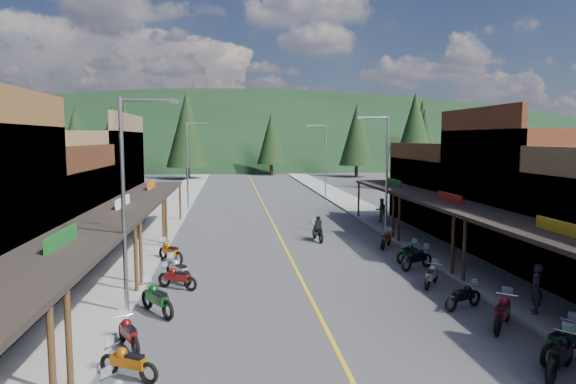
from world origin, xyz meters
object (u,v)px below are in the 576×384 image
object	(u,v)px
pine_2	(187,129)
bike_east_9	(386,238)
shop_east_2	(537,193)
bike_west_5	(157,297)
pine_5	(422,131)
pine_7	(77,135)
pine_11	(415,133)
bike_west_4	(129,332)
pine_1	(113,134)
bike_east_4	(503,311)
bike_east_7	(417,258)
pedestrian_east_b	(381,210)
bike_east_3	(562,340)
streetlight_1	(189,161)
pine_3	(271,139)
pedestrian_east_a	(536,289)
shop_east_3	(460,192)
streetlight_2	(385,170)
pine_10	(125,137)
bike_east_5	(463,295)
bike_west_8	(171,251)
pine_6	(502,139)
bike_west_7	(179,269)
shop_west_2	(19,219)
pine_8	(75,143)
pine_4	(357,134)
bike_east_6	(432,274)
rider_on_bike	(318,231)
bike_west_3	(128,361)
shop_west_3	(75,183)
streetlight_0	(127,196)
bike_east_2	(560,353)
pine_9	(424,139)
bike_west_6	(177,277)

from	to	relation	value
pine_2	bike_east_9	world-z (taller)	pine_2
shop_east_2	bike_west_5	world-z (taller)	shop_east_2
pine_5	pine_7	bearing A→B (deg)	176.53
pine_11	bike_west_4	size ratio (longest dim) A/B	6.50
bike_west_5	pine_11	bearing A→B (deg)	24.62
pine_1	bike_east_4	xyz separation A→B (m)	(30.05, -78.82, -6.60)
bike_east_7	pedestrian_east_b	bearing A→B (deg)	142.23
pine_11	bike_east_3	bearing A→B (deg)	-105.36
streetlight_1	pine_11	size ratio (longest dim) A/B	0.65
pine_3	pine_7	distance (m)	37.37
pedestrian_east_a	pedestrian_east_b	bearing A→B (deg)	-161.35
shop_east_3	pine_11	xyz separation A→B (m)	(6.25, 26.70, 4.65)
streetlight_1	pine_7	xyz separation A→B (m)	(-25.05, 54.00, 2.78)
streetlight_2	streetlight_1	bearing A→B (deg)	134.80
pine_11	bike_west_4	world-z (taller)	pine_11
pine_10	bike_east_5	xyz separation A→B (m)	(23.64, -56.70, -6.25)
pine_10	bike_east_7	bearing A→B (deg)	-64.68
pedestrian_east_a	shop_east_2	bearing A→B (deg)	167.93
shop_east_3	bike_west_8	distance (m)	22.23
bike_west_5	bike_east_3	bearing A→B (deg)	-58.37
shop_east_3	pine_6	size ratio (longest dim) A/B	0.99
bike_west_7	pedestrian_east_b	bearing A→B (deg)	12.86
shop_west_2	pine_8	distance (m)	39.33
pine_4	pine_5	bearing A→B (deg)	36.87
bike_east_9	bike_east_6	bearing A→B (deg)	-61.65
bike_east_4	rider_on_bike	xyz separation A→B (m)	(-3.78, 15.68, 0.03)
bike_west_3	streetlight_1	bearing A→B (deg)	30.96
bike_east_9	pedestrian_east_a	size ratio (longest dim) A/B	1.10
shop_west_3	pine_1	size ratio (longest dim) A/B	0.87
streetlight_1	bike_west_5	bearing A→B (deg)	-88.04
bike_east_3	bike_east_5	size ratio (longest dim) A/B	1.19
bike_east_7	bike_east_5	bearing A→B (deg)	-31.97
pine_3	streetlight_1	bearing A→B (deg)	-103.98
pine_4	bike_east_6	xyz separation A→B (m)	(-12.41, -63.65, -6.69)
streetlight_0	pine_10	world-z (taller)	pine_10
shop_east_3	pine_10	distance (m)	50.24
bike_west_3	bike_east_6	bearing A→B (deg)	-27.41
shop_west_3	pine_11	bearing A→B (deg)	38.32
pine_4	pine_5	distance (m)	20.01
bike_west_4	bike_west_8	xyz separation A→B (m)	(0.01, 11.31, 0.07)
pine_7	pine_10	xyz separation A→B (m)	(14.00, -26.00, -0.45)
streetlight_1	bike_east_2	bearing A→B (deg)	-69.67
pine_9	bike_west_6	world-z (taller)	pine_9
streetlight_1	bike_east_6	world-z (taller)	streetlight_1
bike_east_6	streetlight_0	bearing A→B (deg)	-133.39
bike_west_5	rider_on_bike	world-z (taller)	rider_on_bike
bike_west_7	bike_west_8	distance (m)	4.02
bike_west_6	bike_east_4	distance (m)	13.07
bike_west_4	bike_west_5	world-z (taller)	bike_west_5
shop_east_2	pine_3	world-z (taller)	pine_3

